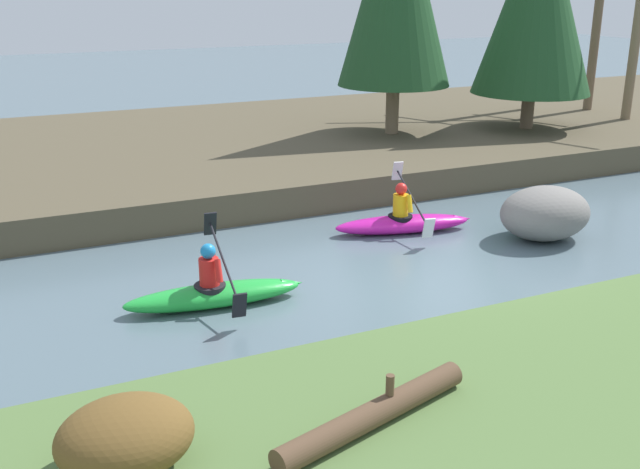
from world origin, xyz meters
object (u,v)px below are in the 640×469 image
kayaker_lead (404,222)px  boulder_midstream (545,213)px  driftwood_log (374,414)px  kayaker_middle (215,292)px

kayaker_lead → boulder_midstream: bearing=-20.7°
kayaker_lead → driftwood_log: 8.12m
boulder_midstream → kayaker_lead: bearing=146.9°
driftwood_log → kayaker_lead: bearing=40.4°
kayaker_lead → kayaker_middle: 4.75m
boulder_midstream → driftwood_log: driftwood_log is taller
kayaker_middle → driftwood_log: 5.04m
boulder_midstream → driftwood_log: size_ratio=0.82×
kayaker_lead → kayaker_middle: same height
kayaker_middle → driftwood_log: (-0.01, -4.98, 0.75)m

